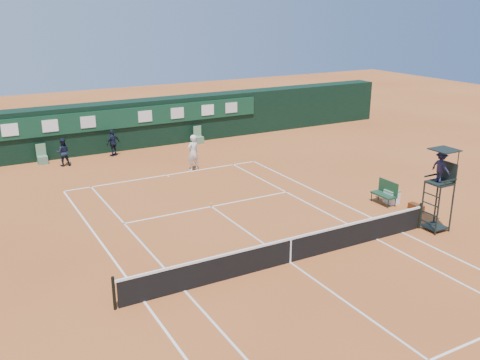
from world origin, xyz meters
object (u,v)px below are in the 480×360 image
cooler (392,197)px  player (193,153)px  tennis_net (290,250)px  player_bench (386,191)px  umpire_chair (441,173)px

cooler → player: player is taller
tennis_net → player_bench: (7.25, 2.84, 0.09)m
cooler → player_bench: bearing=160.5°
umpire_chair → cooler: bearing=77.3°
player → umpire_chair: bearing=96.8°
player_bench → player: size_ratio=0.59×
player_bench → player: bearing=121.3°
tennis_net → cooler: bearing=19.9°
tennis_net → player: 12.17m
tennis_net → player: player is taller
tennis_net → umpire_chair: (6.83, -0.45, 1.95)m
player_bench → player: 10.78m
tennis_net → player_bench: same height
player → tennis_net: bearing=66.5°
cooler → player: 11.04m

